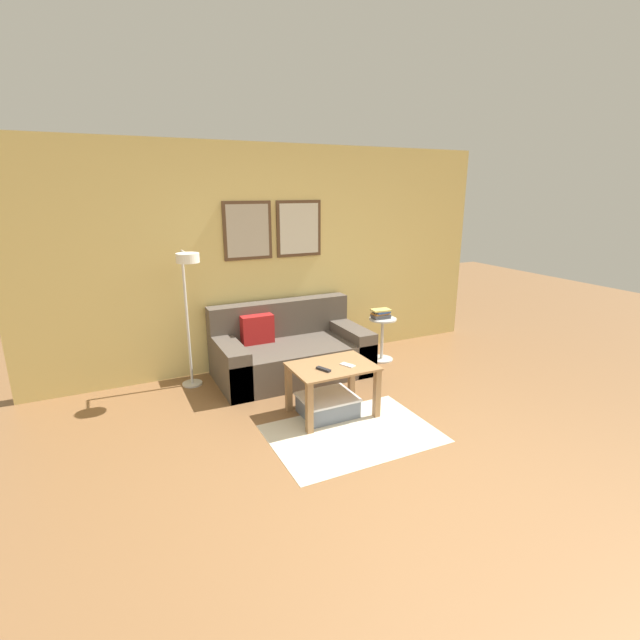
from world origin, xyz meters
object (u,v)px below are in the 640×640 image
(book_stack, at_px, (381,314))
(cell_phone, at_px, (348,365))
(floor_lamp, at_px, (188,288))
(couch, at_px, (290,352))
(remote_control, at_px, (323,369))
(coffee_table, at_px, (332,376))
(storage_bin, at_px, (328,405))
(side_table, at_px, (382,335))

(book_stack, distance_m, cell_phone, 1.53)
(cell_phone, bearing_deg, floor_lamp, 113.37)
(floor_lamp, distance_m, cell_phone, 1.75)
(couch, distance_m, remote_control, 1.19)
(coffee_table, distance_m, floor_lamp, 1.67)
(storage_bin, xyz_separation_m, side_table, (1.27, 1.01, 0.22))
(book_stack, bearing_deg, remote_control, -140.41)
(book_stack, bearing_deg, cell_phone, -134.60)
(couch, height_order, storage_bin, couch)
(floor_lamp, distance_m, book_stack, 2.32)
(coffee_table, distance_m, side_table, 1.58)
(side_table, height_order, remote_control, side_table)
(floor_lamp, xyz_separation_m, book_stack, (2.26, -0.03, -0.52))
(storage_bin, height_order, cell_phone, cell_phone)
(coffee_table, xyz_separation_m, book_stack, (1.20, 1.03, 0.21))
(storage_bin, distance_m, floor_lamp, 1.78)
(side_table, xyz_separation_m, book_stack, (-0.02, 0.02, 0.27))
(book_stack, bearing_deg, storage_bin, -140.56)
(remote_control, bearing_deg, book_stack, 17.11)
(couch, xyz_separation_m, book_stack, (1.18, -0.06, 0.32))
(storage_bin, distance_m, cell_phone, 0.44)
(couch, bearing_deg, cell_phone, -84.56)
(remote_control, bearing_deg, storage_bin, 19.48)
(coffee_table, distance_m, book_stack, 1.59)
(floor_lamp, height_order, side_table, floor_lamp)
(couch, bearing_deg, floor_lamp, -178.67)
(remote_control, bearing_deg, floor_lamp, 107.12)
(side_table, distance_m, book_stack, 0.27)
(book_stack, height_order, cell_phone, book_stack)
(storage_bin, bearing_deg, couch, 86.53)
(couch, height_order, coffee_table, couch)
(couch, relative_size, book_stack, 7.12)
(couch, distance_m, floor_lamp, 1.37)
(storage_bin, height_order, side_table, side_table)
(side_table, relative_size, book_stack, 2.25)
(couch, bearing_deg, remote_control, -97.19)
(couch, xyz_separation_m, floor_lamp, (-1.08, -0.03, 0.84))
(coffee_table, distance_m, remote_control, 0.19)
(couch, bearing_deg, storage_bin, -93.47)
(floor_lamp, xyz_separation_m, remote_control, (0.93, -1.13, -0.61))
(storage_bin, bearing_deg, book_stack, 39.44)
(couch, relative_size, storage_bin, 3.32)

